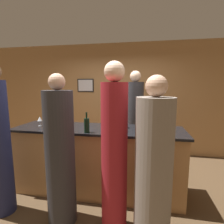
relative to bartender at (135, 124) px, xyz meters
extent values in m
plane|color=#4C3823|center=(-0.54, -0.90, -0.96)|extent=(14.00, 14.00, 0.00)
cube|color=#A37547|center=(-0.54, 0.98, 0.44)|extent=(8.00, 0.06, 2.80)
cube|color=black|center=(-1.36, 0.94, 0.79)|extent=(0.44, 0.02, 0.34)
cube|color=silver|center=(-1.36, 0.93, 0.79)|extent=(0.39, 0.00, 0.29)
cube|color=#B27F4C|center=(-0.54, -0.90, -0.44)|extent=(2.64, 0.68, 1.04)
cube|color=black|center=(-0.54, -0.90, 0.10)|extent=(2.70, 0.74, 0.04)
cylinder|color=#2D2D33|center=(0.00, 0.00, -0.05)|extent=(0.34, 0.34, 1.81)
sphere|color=beige|center=(0.00, 0.00, 0.97)|extent=(0.22, 0.22, 0.22)
cylinder|color=maroon|center=(-0.14, -1.63, -0.07)|extent=(0.30, 0.30, 1.78)
sphere|color=beige|center=(-0.14, -1.63, 0.93)|extent=(0.23, 0.23, 0.23)
cylinder|color=#2D2D33|center=(-0.82, -1.62, -0.11)|extent=(0.36, 0.36, 1.69)
sphere|color=tan|center=(-0.82, -1.62, 0.83)|extent=(0.20, 0.20, 0.20)
cylinder|color=gray|center=(0.30, -1.73, -0.14)|extent=(0.40, 0.40, 1.63)
sphere|color=tan|center=(0.30, -1.73, 0.78)|extent=(0.22, 0.22, 0.22)
cylinder|color=black|center=(-0.62, -1.18, 0.22)|extent=(0.08, 0.08, 0.21)
cylinder|color=black|center=(-0.62, -1.18, 0.37)|extent=(0.03, 0.03, 0.09)
cylinder|color=#9E9993|center=(-0.22, -0.80, 0.22)|extent=(0.20, 0.20, 0.21)
cylinder|color=silver|center=(0.16, -1.18, 0.12)|extent=(0.05, 0.05, 0.00)
cylinder|color=silver|center=(0.16, -1.18, 0.16)|extent=(0.01, 0.01, 0.08)
cone|color=silver|center=(0.16, -1.18, 0.23)|extent=(0.06, 0.06, 0.06)
cylinder|color=silver|center=(-1.52, -0.93, 0.12)|extent=(0.05, 0.05, 0.00)
cylinder|color=silver|center=(-1.52, -0.93, 0.16)|extent=(0.01, 0.01, 0.08)
cone|color=silver|center=(-1.52, -0.93, 0.24)|extent=(0.07, 0.07, 0.07)
cylinder|color=silver|center=(-0.10, -1.04, 0.12)|extent=(0.05, 0.05, 0.00)
cylinder|color=silver|center=(-0.10, -1.04, 0.16)|extent=(0.01, 0.01, 0.08)
cone|color=silver|center=(-0.10, -1.04, 0.23)|extent=(0.07, 0.07, 0.06)
camera|label=1|loc=(0.18, -3.52, 0.78)|focal=28.00mm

